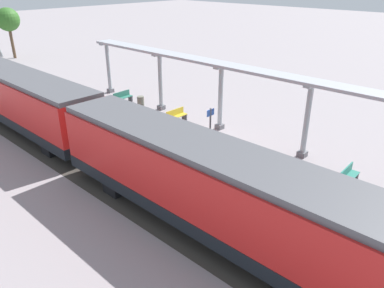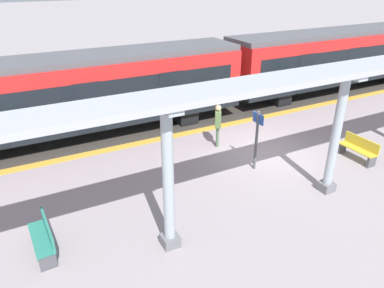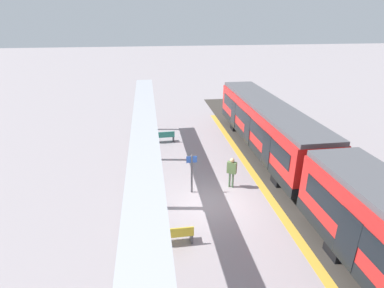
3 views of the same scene
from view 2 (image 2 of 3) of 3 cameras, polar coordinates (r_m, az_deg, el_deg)
name	(u,v)px [view 2 (image 2 of 3)]	position (r m, az deg, el deg)	size (l,w,h in m)	color
ground_plane	(264,154)	(14.49, 11.33, -1.57)	(176.00, 176.00, 0.00)	gray
tactile_edge_strip	(221,126)	(16.86, 4.54, 2.86)	(0.44, 28.94, 0.01)	gold
trackbed	(202,114)	(18.31, 1.51, 4.82)	(3.20, 40.94, 0.01)	#38332D
train_near_carriage	(81,95)	(15.84, -17.01, 7.35)	(2.65, 14.14, 3.48)	red
train_far_carriage	(335,59)	(23.38, 21.63, 12.34)	(2.65, 14.14, 3.48)	red
canopy_pillar_second	(168,180)	(8.71, -3.77, -5.67)	(1.10, 0.44, 3.91)	slate
canopy_pillar_third	(336,135)	(11.85, 21.69, 1.30)	(1.10, 0.44, 3.91)	slate
canopy_beam	(346,70)	(11.17, 23.04, 10.64)	(1.20, 23.66, 0.16)	#A8AAB2
bench_mid_platform	(44,237)	(10.12, -22.23, -13.39)	(1.52, 0.50, 0.86)	#2A7B6B
bench_far_end	(359,148)	(15.04, 24.74, -0.64)	(1.50, 0.44, 0.86)	gold
platform_info_sign	(257,135)	(12.82, 10.15, 1.40)	(0.56, 0.10, 2.20)	#4C4C51
passenger_waiting_near_edge	(218,121)	(14.46, 4.09, 3.66)	(0.56, 0.45, 1.77)	#4E6E4B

